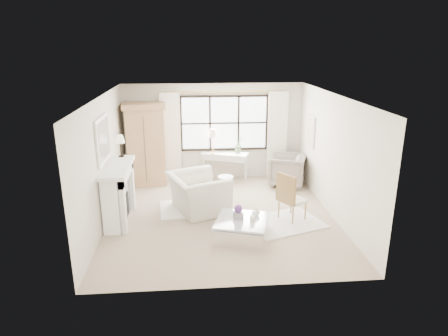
{
  "coord_description": "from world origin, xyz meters",
  "views": [
    {
      "loc": [
        -0.65,
        -8.26,
        3.76
      ],
      "look_at": [
        0.08,
        0.2,
        1.08
      ],
      "focal_mm": 32.0,
      "sensor_mm": 36.0,
      "label": 1
    }
  ],
  "objects_px": {
    "armoire": "(146,144)",
    "club_armchair": "(198,193)",
    "coffee_table": "(242,229)",
    "console_table": "(225,166)"
  },
  "relations": [
    {
      "from": "armoire",
      "to": "club_armchair",
      "type": "relative_size",
      "value": 1.67
    },
    {
      "from": "club_armchair",
      "to": "coffee_table",
      "type": "bearing_deg",
      "value": -170.14
    },
    {
      "from": "armoire",
      "to": "coffee_table",
      "type": "distance_m",
      "value": 4.14
    },
    {
      "from": "console_table",
      "to": "coffee_table",
      "type": "height_order",
      "value": "console_table"
    },
    {
      "from": "console_table",
      "to": "coffee_table",
      "type": "relative_size",
      "value": 1.1
    },
    {
      "from": "armoire",
      "to": "coffee_table",
      "type": "height_order",
      "value": "armoire"
    },
    {
      "from": "club_armchair",
      "to": "armoire",
      "type": "bearing_deg",
      "value": 12.9
    },
    {
      "from": "console_table",
      "to": "coffee_table",
      "type": "xyz_separation_m",
      "value": [
        0.04,
        -3.52,
        -0.22
      ]
    },
    {
      "from": "armoire",
      "to": "coffee_table",
      "type": "relative_size",
      "value": 1.8
    },
    {
      "from": "console_table",
      "to": "club_armchair",
      "type": "relative_size",
      "value": 1.03
    }
  ]
}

